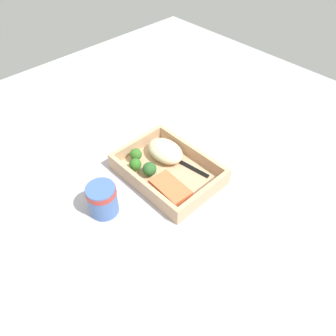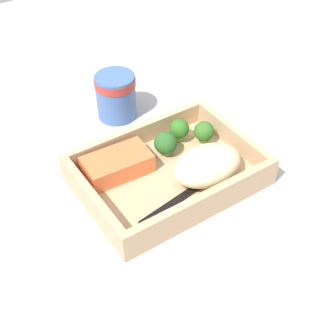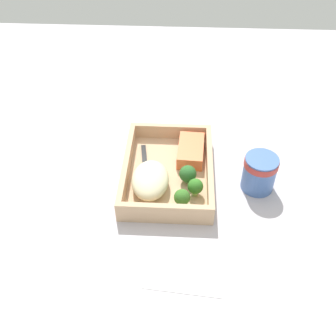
% 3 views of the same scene
% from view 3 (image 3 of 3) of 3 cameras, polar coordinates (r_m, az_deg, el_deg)
% --- Properties ---
extents(ground_plane, '(1.60, 1.60, 0.02)m').
position_cam_3_polar(ground_plane, '(0.89, 0.00, -1.73)').
color(ground_plane, '#B4ADB5').
extents(takeout_tray, '(0.27, 0.20, 0.01)m').
position_cam_3_polar(takeout_tray, '(0.88, 0.00, -0.99)').
color(takeout_tray, tan).
rests_on(takeout_tray, ground_plane).
extents(tray_rim, '(0.27, 0.20, 0.04)m').
position_cam_3_polar(tray_rim, '(0.87, 0.00, 0.14)').
color(tray_rim, tan).
rests_on(tray_rim, takeout_tray).
extents(salmon_fillet, '(0.11, 0.06, 0.03)m').
position_cam_3_polar(salmon_fillet, '(0.91, 3.32, 2.52)').
color(salmon_fillet, '#F26F3F').
rests_on(salmon_fillet, takeout_tray).
extents(mashed_potatoes, '(0.11, 0.08, 0.05)m').
position_cam_3_polar(mashed_potatoes, '(0.83, -2.59, -1.76)').
color(mashed_potatoes, beige).
rests_on(mashed_potatoes, takeout_tray).
extents(broccoli_floret_1, '(0.03, 0.03, 0.04)m').
position_cam_3_polar(broccoli_floret_1, '(0.80, 2.05, -4.30)').
color(broccoli_floret_1, '#82A45D').
rests_on(broccoli_floret_1, takeout_tray).
extents(broccoli_floret_2, '(0.04, 0.04, 0.04)m').
position_cam_3_polar(broccoli_floret_2, '(0.84, 2.89, -0.89)').
color(broccoli_floret_2, '#74995A').
rests_on(broccoli_floret_2, takeout_tray).
extents(broccoli_floret_3, '(0.03, 0.03, 0.04)m').
position_cam_3_polar(broccoli_floret_3, '(0.82, 3.99, -2.72)').
color(broccoli_floret_3, '#7EA251').
rests_on(broccoli_floret_3, takeout_tray).
extents(fork, '(0.16, 0.04, 0.00)m').
position_cam_3_polar(fork, '(0.88, -3.30, -0.50)').
color(fork, black).
rests_on(fork, takeout_tray).
extents(paper_cup, '(0.07, 0.07, 0.08)m').
position_cam_3_polar(paper_cup, '(0.85, 13.16, -0.50)').
color(paper_cup, '#4568AA').
rests_on(paper_cup, ground_plane).
extents(receipt_slip, '(0.10, 0.15, 0.00)m').
position_cam_3_polar(receipt_slip, '(0.73, 2.59, -14.71)').
color(receipt_slip, white).
rests_on(receipt_slip, ground_plane).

